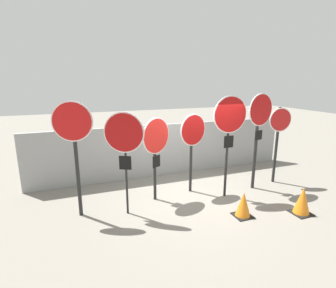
% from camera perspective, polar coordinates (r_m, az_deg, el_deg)
% --- Properties ---
extents(ground_plane, '(40.00, 40.00, 0.00)m').
position_cam_1_polar(ground_plane, '(7.35, 5.05, -11.15)').
color(ground_plane, gray).
extents(fence_back, '(8.73, 0.12, 1.69)m').
position_cam_1_polar(fence_back, '(8.66, -0.10, -1.19)').
color(fence_back, gray).
rests_on(fence_back, ground).
extents(stop_sign_0, '(0.85, 0.27, 2.67)m').
position_cam_1_polar(stop_sign_0, '(6.03, -19.82, 1.55)').
color(stop_sign_0, black).
rests_on(stop_sign_0, ground).
extents(stop_sign_1, '(0.82, 0.45, 2.43)m').
position_cam_1_polar(stop_sign_1, '(5.85, -9.51, 1.10)').
color(stop_sign_1, black).
rests_on(stop_sign_1, ground).
extents(stop_sign_2, '(0.82, 0.46, 2.20)m').
position_cam_1_polar(stop_sign_2, '(6.58, -2.64, 0.14)').
color(stop_sign_2, black).
rests_on(stop_sign_2, ground).
extents(stop_sign_3, '(0.84, 0.28, 2.22)m').
position_cam_1_polar(stop_sign_3, '(7.10, 5.38, 1.51)').
color(stop_sign_3, black).
rests_on(stop_sign_3, ground).
extents(stop_sign_4, '(0.96, 0.13, 2.72)m').
position_cam_1_polar(stop_sign_4, '(6.87, 13.25, 4.37)').
color(stop_sign_4, black).
rests_on(stop_sign_4, ground).
extents(stop_sign_5, '(0.88, 0.22, 2.75)m').
position_cam_1_polar(stop_sign_5, '(7.65, 19.20, 4.19)').
color(stop_sign_5, black).
rests_on(stop_sign_5, ground).
extents(stop_sign_6, '(0.70, 0.18, 2.32)m').
position_cam_1_polar(stop_sign_6, '(8.42, 22.97, 2.66)').
color(stop_sign_6, black).
rests_on(stop_sign_6, ground).
extents(traffic_cone_0, '(0.45, 0.45, 0.67)m').
position_cam_1_polar(traffic_cone_0, '(7.05, 27.22, -10.91)').
color(traffic_cone_0, black).
rests_on(traffic_cone_0, ground).
extents(traffic_cone_1, '(0.42, 0.42, 0.59)m').
position_cam_1_polar(traffic_cone_1, '(6.45, 16.08, -12.53)').
color(traffic_cone_1, black).
rests_on(traffic_cone_1, ground).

